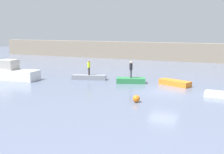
{
  "coord_description": "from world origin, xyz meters",
  "views": [
    {
      "loc": [
        5.4,
        -24.86,
        5.68
      ],
      "look_at": [
        -5.66,
        1.4,
        0.78
      ],
      "focal_mm": 45.71,
      "sensor_mm": 36.0,
      "label": 1
    }
  ],
  "objects_px": {
    "rowboat_grey": "(89,77)",
    "person_dark_shirt": "(131,69)",
    "mooring_buoy": "(136,99)",
    "rowboat_green": "(131,80)",
    "person_hiviz_shirt": "(89,67)",
    "motorboat": "(14,73)",
    "rowboat_orange": "(175,83)"
  },
  "relations": [
    {
      "from": "mooring_buoy",
      "to": "person_dark_shirt",
      "type": "bearing_deg",
      "value": 112.2
    },
    {
      "from": "rowboat_grey",
      "to": "rowboat_green",
      "type": "distance_m",
      "value": 4.94
    },
    {
      "from": "motorboat",
      "to": "person_dark_shirt",
      "type": "bearing_deg",
      "value": 13.91
    },
    {
      "from": "person_dark_shirt",
      "to": "mooring_buoy",
      "type": "distance_m",
      "value": 7.99
    },
    {
      "from": "motorboat",
      "to": "rowboat_green",
      "type": "distance_m",
      "value": 13.12
    },
    {
      "from": "motorboat",
      "to": "rowboat_green",
      "type": "height_order",
      "value": "motorboat"
    },
    {
      "from": "person_hiviz_shirt",
      "to": "mooring_buoy",
      "type": "relative_size",
      "value": 2.88
    },
    {
      "from": "rowboat_orange",
      "to": "mooring_buoy",
      "type": "distance_m",
      "value": 7.9
    },
    {
      "from": "rowboat_green",
      "to": "person_dark_shirt",
      "type": "height_order",
      "value": "person_dark_shirt"
    },
    {
      "from": "person_hiviz_shirt",
      "to": "person_dark_shirt",
      "type": "relative_size",
      "value": 0.92
    },
    {
      "from": "rowboat_green",
      "to": "person_hiviz_shirt",
      "type": "relative_size",
      "value": 1.84
    },
    {
      "from": "rowboat_green",
      "to": "rowboat_grey",
      "type": "bearing_deg",
      "value": 160.56
    },
    {
      "from": "rowboat_green",
      "to": "rowboat_orange",
      "type": "relative_size",
      "value": 0.93
    },
    {
      "from": "person_hiviz_shirt",
      "to": "person_dark_shirt",
      "type": "bearing_deg",
      "value": -0.43
    },
    {
      "from": "rowboat_green",
      "to": "mooring_buoy",
      "type": "xyz_separation_m",
      "value": [
        2.98,
        -7.31,
        0.01
      ]
    },
    {
      "from": "rowboat_grey",
      "to": "mooring_buoy",
      "type": "relative_size",
      "value": 6.75
    },
    {
      "from": "rowboat_grey",
      "to": "person_dark_shirt",
      "type": "relative_size",
      "value": 2.16
    },
    {
      "from": "motorboat",
      "to": "person_hiviz_shirt",
      "type": "distance_m",
      "value": 8.44
    },
    {
      "from": "rowboat_grey",
      "to": "person_dark_shirt",
      "type": "xyz_separation_m",
      "value": [
        4.94,
        -0.04,
        1.26
      ]
    },
    {
      "from": "mooring_buoy",
      "to": "rowboat_green",
      "type": "bearing_deg",
      "value": 112.2
    },
    {
      "from": "person_hiviz_shirt",
      "to": "mooring_buoy",
      "type": "height_order",
      "value": "person_hiviz_shirt"
    },
    {
      "from": "motorboat",
      "to": "mooring_buoy",
      "type": "bearing_deg",
      "value": -14.82
    },
    {
      "from": "motorboat",
      "to": "rowboat_green",
      "type": "relative_size",
      "value": 1.83
    },
    {
      "from": "motorboat",
      "to": "rowboat_green",
      "type": "xyz_separation_m",
      "value": [
        12.73,
        3.15,
        -0.52
      ]
    },
    {
      "from": "rowboat_grey",
      "to": "rowboat_green",
      "type": "bearing_deg",
      "value": -17.69
    },
    {
      "from": "rowboat_green",
      "to": "rowboat_orange",
      "type": "bearing_deg",
      "value": -13.38
    },
    {
      "from": "rowboat_orange",
      "to": "person_dark_shirt",
      "type": "height_order",
      "value": "person_dark_shirt"
    },
    {
      "from": "person_hiviz_shirt",
      "to": "mooring_buoy",
      "type": "xyz_separation_m",
      "value": [
        7.92,
        -7.35,
        -1.15
      ]
    },
    {
      "from": "person_hiviz_shirt",
      "to": "person_dark_shirt",
      "type": "height_order",
      "value": "person_dark_shirt"
    },
    {
      "from": "rowboat_orange",
      "to": "person_hiviz_shirt",
      "type": "relative_size",
      "value": 1.99
    },
    {
      "from": "rowboat_grey",
      "to": "person_dark_shirt",
      "type": "distance_m",
      "value": 5.1
    },
    {
      "from": "motorboat",
      "to": "mooring_buoy",
      "type": "relative_size",
      "value": 9.71
    }
  ]
}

